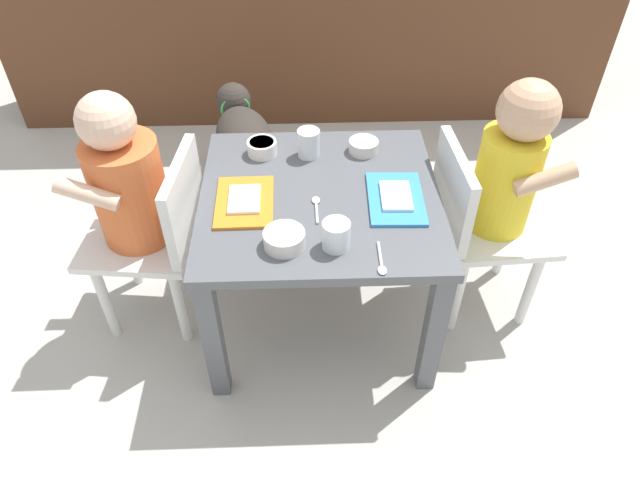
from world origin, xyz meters
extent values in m
plane|color=#B2ADA3|center=(0.00, 0.00, 0.00)|extent=(7.00, 7.00, 0.00)
cube|color=#515459|center=(0.00, 0.00, 0.41)|extent=(0.58, 0.56, 0.03)
cube|color=#515459|center=(-0.26, -0.25, 0.20)|extent=(0.04, 0.04, 0.40)
cube|color=#515459|center=(0.26, -0.25, 0.20)|extent=(0.04, 0.04, 0.40)
cube|color=#515459|center=(-0.26, 0.25, 0.20)|extent=(0.04, 0.04, 0.40)
cube|color=#515459|center=(0.26, 0.25, 0.20)|extent=(0.04, 0.04, 0.40)
cube|color=silver|center=(-0.46, 0.03, 0.28)|extent=(0.31, 0.31, 0.02)
cube|color=silver|center=(-0.33, 0.01, 0.40)|extent=(0.05, 0.27, 0.22)
cylinder|color=#D86633|center=(-0.46, 0.03, 0.43)|extent=(0.18, 0.18, 0.27)
sphere|color=beige|center=(-0.47, 0.03, 0.62)|extent=(0.13, 0.13, 0.13)
cylinder|color=silver|center=(-0.55, 0.14, 0.14)|extent=(0.03, 0.03, 0.27)
cylinder|color=silver|center=(-0.57, -0.06, 0.14)|extent=(0.03, 0.03, 0.27)
cylinder|color=silver|center=(-0.35, 0.11, 0.14)|extent=(0.03, 0.03, 0.27)
cylinder|color=silver|center=(-0.37, -0.08, 0.14)|extent=(0.03, 0.03, 0.27)
cylinder|color=beige|center=(-0.50, 0.13, 0.49)|extent=(0.15, 0.06, 0.09)
cylinder|color=beige|center=(-0.52, -0.07, 0.49)|extent=(0.15, 0.06, 0.09)
cube|color=silver|center=(0.46, 0.04, 0.28)|extent=(0.30, 0.30, 0.02)
cube|color=silver|center=(0.33, 0.03, 0.40)|extent=(0.04, 0.27, 0.22)
cylinder|color=yellow|center=(0.46, 0.04, 0.42)|extent=(0.15, 0.15, 0.27)
sphere|color=tan|center=(0.47, 0.04, 0.62)|extent=(0.14, 0.14, 0.14)
cylinder|color=silver|center=(0.56, -0.06, 0.14)|extent=(0.03, 0.03, 0.27)
cylinder|color=silver|center=(0.55, 0.14, 0.14)|extent=(0.03, 0.03, 0.27)
cylinder|color=silver|center=(0.37, -0.07, 0.14)|extent=(0.03, 0.03, 0.27)
cylinder|color=silver|center=(0.35, 0.13, 0.14)|extent=(0.03, 0.03, 0.27)
cylinder|color=tan|center=(0.51, -0.05, 0.49)|extent=(0.15, 0.05, 0.09)
cylinder|color=tan|center=(0.50, 0.13, 0.49)|extent=(0.15, 0.05, 0.09)
ellipsoid|color=#332D28|center=(-0.23, 0.57, 0.22)|extent=(0.27, 0.39, 0.17)
sphere|color=#332D28|center=(-0.28, 0.77, 0.26)|extent=(0.12, 0.12, 0.12)
sphere|color=black|center=(-0.29, 0.81, 0.26)|extent=(0.06, 0.06, 0.06)
torus|color=green|center=(-0.27, 0.73, 0.25)|extent=(0.11, 0.05, 0.11)
sphere|color=#332D28|center=(-0.19, 0.40, 0.25)|extent=(0.05, 0.05, 0.05)
cylinder|color=#332D28|center=(-0.20, 0.68, 0.07)|extent=(0.04, 0.04, 0.14)
cylinder|color=#332D28|center=(-0.31, 0.65, 0.07)|extent=(0.04, 0.04, 0.14)
cylinder|color=#332D28|center=(-0.15, 0.49, 0.07)|extent=(0.04, 0.04, 0.14)
cylinder|color=#332D28|center=(-0.26, 0.46, 0.07)|extent=(0.04, 0.04, 0.14)
cube|color=orange|center=(-0.18, -0.03, 0.43)|extent=(0.14, 0.19, 0.01)
cube|color=white|center=(-0.18, -0.03, 0.44)|extent=(0.08, 0.11, 0.01)
cube|color=#388CD8|center=(0.18, -0.03, 0.43)|extent=(0.14, 0.20, 0.01)
cube|color=white|center=(0.18, -0.03, 0.44)|extent=(0.08, 0.11, 0.01)
cylinder|color=white|center=(0.03, -0.18, 0.46)|extent=(0.06, 0.06, 0.07)
cylinder|color=silver|center=(0.03, -0.18, 0.45)|extent=(0.05, 0.05, 0.04)
cylinder|color=white|center=(-0.02, 0.17, 0.46)|extent=(0.06, 0.06, 0.07)
cylinder|color=silver|center=(-0.02, 0.17, 0.45)|extent=(0.05, 0.05, 0.05)
cylinder|color=silver|center=(0.12, 0.18, 0.44)|extent=(0.08, 0.08, 0.03)
cylinder|color=#4C8C33|center=(0.12, 0.18, 0.45)|extent=(0.06, 0.06, 0.01)
cylinder|color=silver|center=(-0.08, -0.18, 0.44)|extent=(0.09, 0.09, 0.04)
cylinder|color=#D84C33|center=(-0.08, -0.18, 0.46)|extent=(0.07, 0.07, 0.01)
cylinder|color=white|center=(-0.14, 0.18, 0.44)|extent=(0.08, 0.08, 0.04)
cylinder|color=#B26633|center=(-0.14, 0.18, 0.46)|extent=(0.06, 0.06, 0.01)
cylinder|color=silver|center=(-0.01, -0.07, 0.43)|extent=(0.01, 0.08, 0.01)
ellipsoid|color=silver|center=(-0.01, -0.03, 0.43)|extent=(0.02, 0.03, 0.01)
cylinder|color=silver|center=(0.12, -0.22, 0.43)|extent=(0.01, 0.08, 0.01)
ellipsoid|color=silver|center=(0.12, -0.26, 0.43)|extent=(0.02, 0.03, 0.01)
camera|label=1|loc=(-0.04, -1.10, 1.28)|focal=32.40mm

